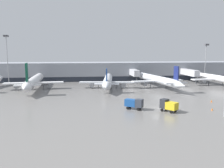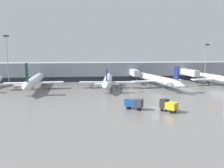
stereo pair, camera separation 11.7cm
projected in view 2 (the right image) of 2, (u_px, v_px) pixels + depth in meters
name	position (u px, v px, depth m)	size (l,w,h in m)	color
ground_plane	(158.00, 108.00, 54.78)	(320.00, 320.00, 0.00)	slate
terminal_building	(120.00, 71.00, 114.98)	(160.00, 30.49, 9.00)	gray
parked_jet_1	(215.00, 78.00, 94.01)	(21.56, 32.58, 9.14)	white
parked_jet_2	(108.00, 81.00, 86.05)	(22.55, 35.56, 8.53)	silver
parked_jet_3	(34.00, 81.00, 82.84)	(21.98, 38.87, 10.61)	white
parked_jet_4	(158.00, 80.00, 87.11)	(21.42, 38.18, 9.37)	silver
service_truck_0	(134.00, 103.00, 53.33)	(4.58, 3.85, 2.67)	#19478C
service_truck_1	(168.00, 105.00, 51.21)	(3.93, 4.30, 2.87)	gold
traffic_cone_0	(212.00, 101.00, 61.41)	(0.42, 0.42, 0.62)	orange
traffic_cone_3	(212.00, 109.00, 52.58)	(0.39, 0.39, 0.57)	orange
apron_light_mast_1	(206.00, 52.00, 105.39)	(1.80, 1.80, 18.17)	gray
apron_light_mast_4	(7.00, 46.00, 95.28)	(1.80, 1.80, 21.53)	gray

